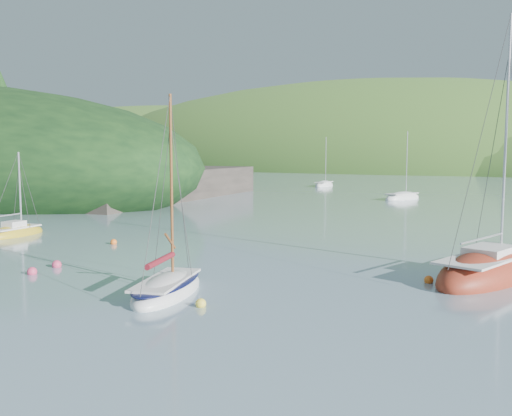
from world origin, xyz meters
The scene contains 7 objects.
ground centered at (0.00, 0.00, 0.00)m, with size 700.00×700.00×0.00m, color gray.
daysailer_white centered at (2.46, -0.01, 0.21)m, with size 3.95×6.03×8.71m.
sloop_red centered at (13.01, 10.29, 0.24)m, with size 4.88×9.27×13.05m.
sailboat_yellow centered at (-17.02, 6.50, 0.16)m, with size 2.67×4.97×6.26m.
distant_sloop_a centered at (-3.87, 48.97, 0.16)m, with size 3.72×6.50×8.77m.
distant_sloop_c centered at (-22.60, 66.49, 0.16)m, with size 2.83×6.29×8.68m.
mooring_buoys centered at (-1.58, 2.54, 0.12)m, with size 19.96×8.89×0.47m.
Camera 1 is at (17.77, -17.24, 5.84)m, focal length 40.00 mm.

